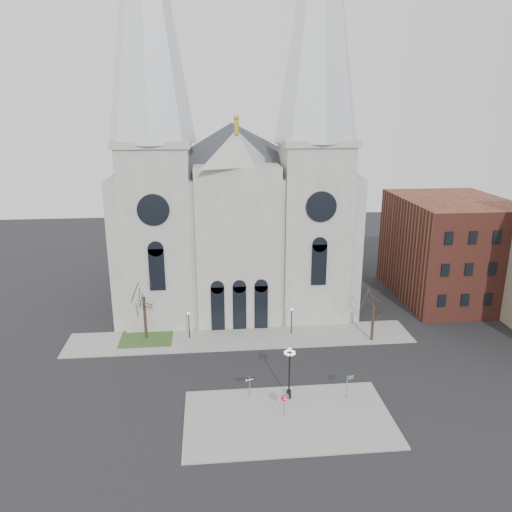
{
  "coord_description": "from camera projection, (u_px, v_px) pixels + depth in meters",
  "views": [
    {
      "loc": [
        -3.43,
        -41.9,
        26.08
      ],
      "look_at": [
        1.45,
        8.0,
        10.96
      ],
      "focal_mm": 35.0,
      "sensor_mm": 36.0,
      "label": 1
    }
  ],
  "objects": [
    {
      "name": "globe_lamp",
      "position": [
        289.0,
        367.0,
        45.28
      ],
      "size": [
        1.38,
        1.38,
        5.14
      ],
      "rotation": [
        0.0,
        0.0,
        0.3
      ],
      "color": "black",
      "rests_on": "sidewalk_near"
    },
    {
      "name": "bg_building_brick",
      "position": [
        450.0,
        249.0,
        69.51
      ],
      "size": [
        14.0,
        18.0,
        14.0
      ],
      "primitive_type": "cube",
      "color": "brown",
      "rests_on": "ground"
    },
    {
      "name": "sidewalk_far",
      "position": [
        241.0,
        338.0,
        58.23
      ],
      "size": [
        40.0,
        6.0,
        0.14
      ],
      "primitive_type": "cube",
      "color": "gray",
      "rests_on": "ground"
    },
    {
      "name": "ped_lamp_left",
      "position": [
        189.0,
        321.0,
        57.5
      ],
      "size": [
        0.32,
        0.32,
        3.26
      ],
      "color": "black",
      "rests_on": "sidewalk_far"
    },
    {
      "name": "ground",
      "position": [
        249.0,
        390.0,
        47.77
      ],
      "size": [
        160.0,
        160.0,
        0.0
      ],
      "primitive_type": "plane",
      "color": "black",
      "rests_on": "ground"
    },
    {
      "name": "cathedral",
      "position": [
        234.0,
        167.0,
        64.22
      ],
      "size": [
        33.0,
        26.66,
        54.0
      ],
      "color": "gray",
      "rests_on": "ground"
    },
    {
      "name": "stop_sign",
      "position": [
        284.0,
        400.0,
        43.05
      ],
      "size": [
        0.8,
        0.16,
        2.23
      ],
      "rotation": [
        0.0,
        0.0,
        -0.17
      ],
      "color": "slate",
      "rests_on": "sidewalk_near"
    },
    {
      "name": "grass_patch",
      "position": [
        147.0,
        338.0,
        58.16
      ],
      "size": [
        6.0,
        5.0,
        0.18
      ],
      "primitive_type": "cube",
      "color": "#2C4A1F",
      "rests_on": "ground"
    },
    {
      "name": "sidewalk_near",
      "position": [
        288.0,
        418.0,
        43.27
      ],
      "size": [
        18.0,
        10.0,
        0.14
      ],
      "primitive_type": "cube",
      "color": "gray",
      "rests_on": "ground"
    },
    {
      "name": "tree_right",
      "position": [
        374.0,
        305.0,
        56.46
      ],
      "size": [
        3.2,
        3.2,
        6.0
      ],
      "color": "black",
      "rests_on": "ground"
    },
    {
      "name": "street_name_sign",
      "position": [
        348.0,
        385.0,
        45.76
      ],
      "size": [
        0.72,
        0.32,
        2.38
      ],
      "rotation": [
        0.0,
        0.0,
        0.36
      ],
      "color": "slate",
      "rests_on": "sidewalk_near"
    },
    {
      "name": "tree_left",
      "position": [
        144.0,
        294.0,
        56.57
      ],
      "size": [
        3.2,
        3.2,
        7.5
      ],
      "color": "black",
      "rests_on": "ground"
    },
    {
      "name": "one_way_sign",
      "position": [
        250.0,
        383.0,
        45.89
      ],
      "size": [
        0.9,
        0.3,
        2.12
      ],
      "rotation": [
        0.0,
        0.0,
        0.29
      ],
      "color": "slate",
      "rests_on": "sidewalk_near"
    },
    {
      "name": "ped_lamp_right",
      "position": [
        292.0,
        317.0,
        58.62
      ],
      "size": [
        0.32,
        0.32,
        3.26
      ],
      "color": "black",
      "rests_on": "sidewalk_far"
    }
  ]
}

